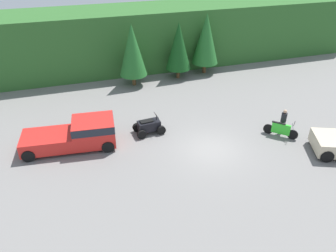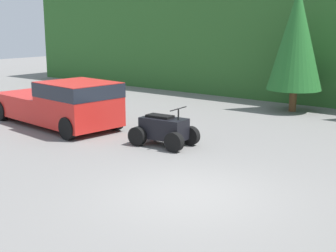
# 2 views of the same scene
# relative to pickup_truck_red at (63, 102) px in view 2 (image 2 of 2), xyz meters

# --- Properties ---
(ground_plane) EXTENTS (80.00, 80.00, 0.00)m
(ground_plane) POSITION_rel_pickup_truck_red_xyz_m (7.80, -2.88, -0.94)
(ground_plane) COLOR slate
(tree_left) EXTENTS (2.36, 2.36, 5.37)m
(tree_left) POSITION_rel_pickup_truck_red_xyz_m (5.36, 8.35, 2.22)
(tree_left) COLOR brown
(tree_left) RESTS_ON ground_plane
(pickup_truck_red) EXTENTS (5.84, 2.81, 1.77)m
(pickup_truck_red) POSITION_rel_pickup_truck_red_xyz_m (0.00, 0.00, 0.00)
(pickup_truck_red) COLOR red
(pickup_truck_red) RESTS_ON ground_plane
(quad_atv) EXTENTS (2.08, 1.35, 1.26)m
(quad_atv) POSITION_rel_pickup_truck_red_xyz_m (4.60, 0.22, -0.45)
(quad_atv) COLOR black
(quad_atv) RESTS_ON ground_plane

